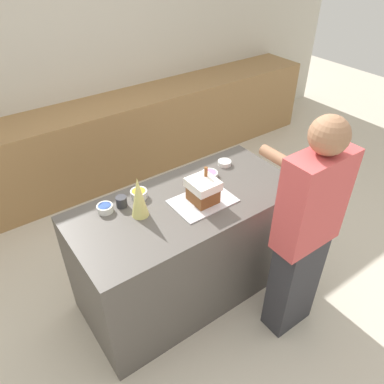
# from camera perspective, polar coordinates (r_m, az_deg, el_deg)

# --- Properties ---
(ground_plane) EXTENTS (12.00, 12.00, 0.00)m
(ground_plane) POSITION_cam_1_polar(r_m,az_deg,el_deg) (3.22, -0.66, -14.27)
(ground_plane) COLOR beige
(wall_back) EXTENTS (8.00, 0.05, 2.60)m
(wall_back) POSITION_cam_1_polar(r_m,az_deg,el_deg) (4.24, -19.31, 18.16)
(wall_back) COLOR beige
(wall_back) RESTS_ON ground_plane
(back_cabinet_block) EXTENTS (6.00, 0.60, 0.90)m
(back_cabinet_block) POSITION_cam_1_polar(r_m,az_deg,el_deg) (4.28, -15.59, 6.44)
(back_cabinet_block) COLOR #9E7547
(back_cabinet_block) RESTS_ON ground_plane
(kitchen_island) EXTENTS (1.64, 0.77, 0.91)m
(kitchen_island) POSITION_cam_1_polar(r_m,az_deg,el_deg) (2.89, -0.72, -8.55)
(kitchen_island) COLOR #514C47
(kitchen_island) RESTS_ON ground_plane
(baking_tray) EXTENTS (0.43, 0.30, 0.01)m
(baking_tray) POSITION_cam_1_polar(r_m,az_deg,el_deg) (2.58, 1.65, -1.37)
(baking_tray) COLOR silver
(baking_tray) RESTS_ON kitchen_island
(gingerbread_house) EXTENTS (0.18, 0.20, 0.24)m
(gingerbread_house) POSITION_cam_1_polar(r_m,az_deg,el_deg) (2.53, 1.69, 0.32)
(gingerbread_house) COLOR brown
(gingerbread_house) RESTS_ON baking_tray
(decorative_tree) EXTENTS (0.11, 0.11, 0.29)m
(decorative_tree) POSITION_cam_1_polar(r_m,az_deg,el_deg) (2.41, -8.12, -0.76)
(decorative_tree) COLOR #DBD675
(decorative_tree) RESTS_ON kitchen_island
(candy_bowl_center_rear) EXTENTS (0.11, 0.11, 0.04)m
(candy_bowl_center_rear) POSITION_cam_1_polar(r_m,az_deg,el_deg) (2.97, 4.98, 4.47)
(candy_bowl_center_rear) COLOR silver
(candy_bowl_center_rear) RESTS_ON kitchen_island
(candy_bowl_beside_tree) EXTENTS (0.12, 0.12, 0.04)m
(candy_bowl_beside_tree) POSITION_cam_1_polar(r_m,az_deg,el_deg) (2.83, 2.72, 2.75)
(candy_bowl_beside_tree) COLOR white
(candy_bowl_beside_tree) RESTS_ON kitchen_island
(candy_bowl_near_tray_left) EXTENTS (0.12, 0.12, 0.05)m
(candy_bowl_near_tray_left) POSITION_cam_1_polar(r_m,az_deg,el_deg) (2.63, -8.09, -0.25)
(candy_bowl_near_tray_left) COLOR silver
(candy_bowl_near_tray_left) RESTS_ON kitchen_island
(candy_bowl_far_right) EXTENTS (0.11, 0.11, 0.05)m
(candy_bowl_far_right) POSITION_cam_1_polar(r_m,az_deg,el_deg) (2.55, -13.13, -2.40)
(candy_bowl_far_right) COLOR white
(candy_bowl_far_right) RESTS_ON kitchen_island
(mug) EXTENTS (0.07, 0.07, 0.08)m
(mug) POSITION_cam_1_polar(r_m,az_deg,el_deg) (2.56, -10.69, -1.46)
(mug) COLOR #2D2D33
(mug) RESTS_ON kitchen_island
(person) EXTENTS (0.44, 0.55, 1.68)m
(person) POSITION_cam_1_polar(r_m,az_deg,el_deg) (2.49, 16.77, -6.18)
(person) COLOR #333338
(person) RESTS_ON ground_plane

